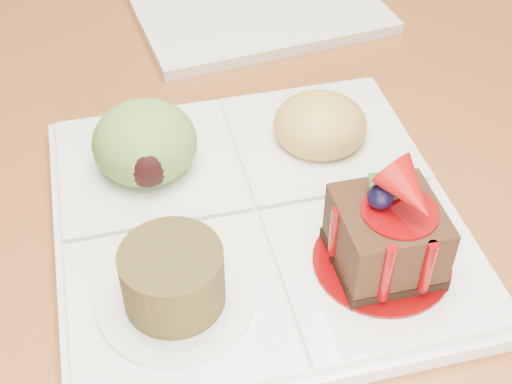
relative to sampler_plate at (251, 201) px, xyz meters
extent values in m
plane|color=#533317|center=(0.18, 0.61, -0.77)|extent=(6.00, 6.00, 0.00)
cube|color=silver|center=(0.00, 0.00, -0.02)|extent=(0.30, 0.30, 0.01)
cube|color=silver|center=(0.08, -0.07, -0.01)|extent=(0.14, 0.14, 0.01)
cube|color=silver|center=(-0.06, -0.08, -0.01)|extent=(0.14, 0.14, 0.01)
cube|color=silver|center=(-0.07, 0.06, -0.01)|extent=(0.14, 0.14, 0.01)
cube|color=silver|center=(0.07, 0.07, -0.01)|extent=(0.14, 0.14, 0.01)
cylinder|color=#6A0305|center=(0.08, -0.07, 0.00)|extent=(0.09, 0.09, 0.00)
cube|color=black|center=(0.08, -0.07, 0.00)|extent=(0.07, 0.07, 0.01)
cube|color=black|center=(0.08, -0.07, 0.03)|extent=(0.07, 0.07, 0.04)
cylinder|color=#6A0305|center=(0.08, -0.07, 0.05)|extent=(0.05, 0.05, 0.00)
sphere|color=black|center=(0.07, -0.07, 0.06)|extent=(0.02, 0.02, 0.02)
cone|color=#A00D0A|center=(0.08, -0.08, 0.07)|extent=(0.05, 0.05, 0.04)
cube|color=#104213|center=(0.08, -0.06, 0.05)|extent=(0.02, 0.02, 0.01)
cube|color=#104213|center=(0.07, -0.06, 0.05)|extent=(0.01, 0.02, 0.01)
cylinder|color=#6A0305|center=(0.06, -0.10, 0.03)|extent=(0.01, 0.01, 0.05)
cylinder|color=#6A0305|center=(0.09, -0.10, 0.03)|extent=(0.01, 0.01, 0.04)
cylinder|color=#6A0305|center=(0.04, -0.06, 0.03)|extent=(0.01, 0.01, 0.04)
cylinder|color=silver|center=(-0.06, -0.08, 0.00)|extent=(0.10, 0.10, 0.00)
cylinder|color=#482C14|center=(-0.06, -0.08, 0.02)|extent=(0.06, 0.06, 0.04)
cylinder|color=#49310F|center=(-0.06, -0.08, 0.04)|extent=(0.05, 0.05, 0.00)
ellipsoid|color=#60943C|center=(-0.07, 0.06, 0.02)|extent=(0.08, 0.08, 0.06)
ellipsoid|color=black|center=(-0.07, 0.04, 0.02)|extent=(0.04, 0.03, 0.04)
ellipsoid|color=#AC9B3E|center=(0.07, 0.07, 0.01)|extent=(0.08, 0.08, 0.05)
cube|color=#C4630E|center=(0.08, 0.07, 0.01)|extent=(0.02, 0.02, 0.02)
cube|color=#3F781A|center=(0.07, 0.08, 0.01)|extent=(0.02, 0.02, 0.02)
cube|color=#C4630E|center=(0.05, 0.07, 0.01)|extent=(0.02, 0.02, 0.02)
cube|color=#3F781A|center=(0.06, 0.06, 0.01)|extent=(0.02, 0.02, 0.02)
cube|color=#C4630E|center=(0.08, 0.05, 0.01)|extent=(0.02, 0.02, 0.02)
camera|label=1|loc=(-0.07, -0.36, 0.36)|focal=50.00mm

